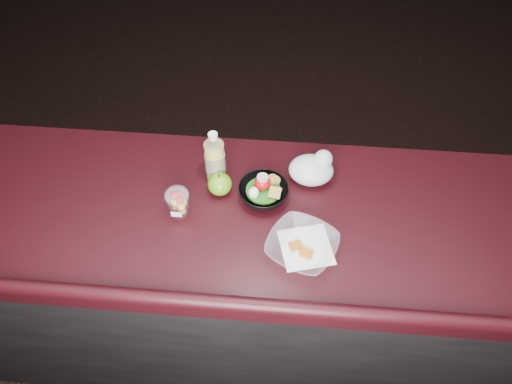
# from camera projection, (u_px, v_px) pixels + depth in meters

# --- Properties ---
(room_shell) EXTENTS (8.00, 8.00, 8.00)m
(room_shell) POSITION_uv_depth(u_px,v_px,m) (239.00, 73.00, 0.89)
(room_shell) COLOR black
(room_shell) RESTS_ON ground
(counter) EXTENTS (4.06, 0.71, 1.02)m
(counter) POSITION_uv_depth(u_px,v_px,m) (255.00, 286.00, 2.10)
(counter) COLOR black
(counter) RESTS_ON ground
(lemonade_bottle) EXTENTS (0.07, 0.07, 0.22)m
(lemonade_bottle) POSITION_uv_depth(u_px,v_px,m) (215.00, 160.00, 1.74)
(lemonade_bottle) COLOR yellow
(lemonade_bottle) RESTS_ON counter
(fruit_cup) EXTENTS (0.08, 0.08, 0.12)m
(fruit_cup) POSITION_uv_depth(u_px,v_px,m) (178.00, 201.00, 1.66)
(fruit_cup) COLOR white
(fruit_cup) RESTS_ON counter
(green_apple) EXTENTS (0.09, 0.09, 0.09)m
(green_apple) POSITION_uv_depth(u_px,v_px,m) (220.00, 184.00, 1.74)
(green_apple) COLOR #46820F
(green_apple) RESTS_ON counter
(plastic_bag) EXTENTS (0.16, 0.13, 0.12)m
(plastic_bag) POSITION_uv_depth(u_px,v_px,m) (313.00, 169.00, 1.77)
(plastic_bag) COLOR silver
(plastic_bag) RESTS_ON counter
(snack_bowl) EXTENTS (0.23, 0.23, 0.10)m
(snack_bowl) POSITION_uv_depth(u_px,v_px,m) (263.00, 192.00, 1.72)
(snack_bowl) COLOR black
(snack_bowl) RESTS_ON counter
(takeout_bowl) EXTENTS (0.29, 0.29, 0.05)m
(takeout_bowl) POSITION_uv_depth(u_px,v_px,m) (302.00, 246.00, 1.59)
(takeout_bowl) COLOR silver
(takeout_bowl) RESTS_ON counter
(paper_napkin) EXTENTS (0.20, 0.20, 0.00)m
(paper_napkin) POSITION_uv_depth(u_px,v_px,m) (306.00, 247.00, 1.62)
(paper_napkin) COLOR white
(paper_napkin) RESTS_ON counter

